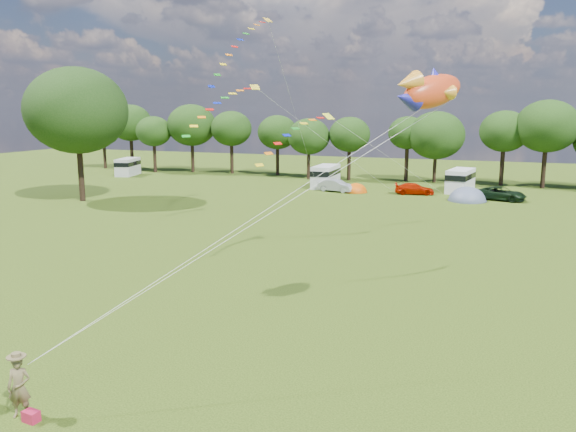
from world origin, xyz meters
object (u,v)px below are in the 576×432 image
(kite_flyer, at_px, (19,387))
(campervan_a, at_px, (128,166))
(car_d, at_px, (501,194))
(campervan_c, at_px, (460,180))
(car_c, at_px, (414,189))
(big_tree, at_px, (77,111))
(tent_greyblue, at_px, (467,201))
(campervan_b, at_px, (326,176))
(fish_kite, at_px, (428,91))
(car_b, at_px, (336,186))
(tent_orange, at_px, (356,192))

(kite_flyer, bearing_deg, campervan_a, 101.84)
(car_d, height_order, kite_flyer, kite_flyer)
(campervan_c, xyz_separation_m, kite_flyer, (-8.84, -53.61, -0.43))
(car_c, bearing_deg, big_tree, 107.43)
(tent_greyblue, bearing_deg, campervan_c, 100.56)
(car_d, relative_size, kite_flyer, 2.62)
(tent_greyblue, bearing_deg, car_d, 27.28)
(big_tree, relative_size, campervan_b, 2.48)
(fish_kite, bearing_deg, campervan_c, 37.41)
(big_tree, distance_m, campervan_c, 41.40)
(car_d, bearing_deg, kite_flyer, -178.26)
(car_d, relative_size, campervan_a, 0.95)
(car_b, distance_m, campervan_b, 3.82)
(car_c, height_order, tent_greyblue, tent_greyblue)
(big_tree, xyz_separation_m, campervan_a, (-9.56, 20.37, -7.73))
(tent_greyblue, bearing_deg, kite_flyer, -101.91)
(tent_orange, distance_m, kite_flyer, 49.38)
(car_c, xyz_separation_m, kite_flyer, (-4.32, -49.96, 0.34))
(big_tree, xyz_separation_m, tent_greyblue, (36.56, 13.86, -9.00))
(big_tree, height_order, campervan_c, big_tree)
(car_b, height_order, campervan_c, campervan_c)
(campervan_a, height_order, tent_greyblue, campervan_a)
(car_b, height_order, car_d, car_b)
(tent_orange, bearing_deg, campervan_c, 21.50)
(tent_greyblue, xyz_separation_m, kite_flyer, (-10.00, -47.41, 0.94))
(fish_kite, bearing_deg, campervan_b, 56.87)
(car_c, relative_size, car_d, 0.81)
(car_b, bearing_deg, campervan_c, -58.58)
(car_b, distance_m, car_d, 17.39)
(car_b, height_order, campervan_a, campervan_a)
(campervan_a, distance_m, kite_flyer, 64.90)
(fish_kite, bearing_deg, big_tree, 91.99)
(car_d, xyz_separation_m, fish_kite, (-2.75, -39.86, 9.09))
(car_b, relative_size, car_c, 0.96)
(car_b, bearing_deg, car_c, -71.22)
(car_b, height_order, tent_orange, car_b)
(tent_orange, xyz_separation_m, fish_kite, (12.47, -40.15, 9.75))
(campervan_b, distance_m, campervan_c, 15.34)
(big_tree, distance_m, campervan_a, 23.79)
(car_c, relative_size, campervan_c, 0.74)
(campervan_b, relative_size, fish_kite, 1.69)
(car_c, xyz_separation_m, tent_orange, (-6.37, -0.64, -0.59))
(campervan_c, bearing_deg, car_b, 118.85)
(kite_flyer, distance_m, fish_kite, 16.45)
(campervan_a, bearing_deg, big_tree, -170.43)
(campervan_c, relative_size, fish_kite, 1.74)
(car_d, xyz_separation_m, kite_flyer, (-13.17, -49.04, 0.27))
(tent_greyblue, xyz_separation_m, fish_kite, (0.42, -38.23, 9.75))
(campervan_b, distance_m, tent_orange, 5.25)
(big_tree, xyz_separation_m, tent_orange, (24.51, 15.77, -9.00))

